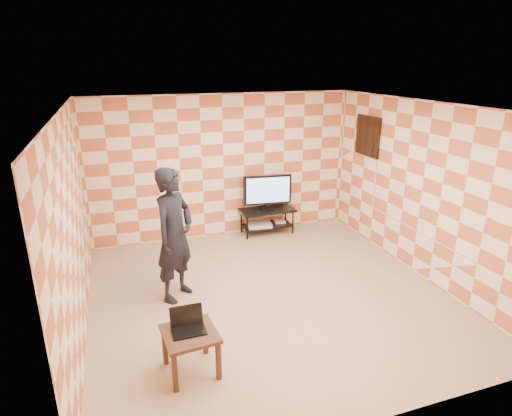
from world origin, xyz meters
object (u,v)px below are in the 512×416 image
object	(u,v)px
tv	(267,191)
person	(174,235)
tv_stand	(267,216)
side_table	(190,339)

from	to	relation	value
tv	person	xyz separation A→B (m)	(-2.06, -1.84, 0.08)
tv_stand	tv	distance (m)	0.51
side_table	tv	bearing A→B (deg)	58.13
tv_stand	person	size ratio (longest dim) A/B	0.56
side_table	person	distance (m)	1.74
tv_stand	side_table	xyz separation A→B (m)	(-2.17, -3.49, 0.04)
tv_stand	side_table	world-z (taller)	same
tv_stand	tv	bearing A→B (deg)	-82.94
tv_stand	tv	world-z (taller)	tv
tv_stand	person	world-z (taller)	person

